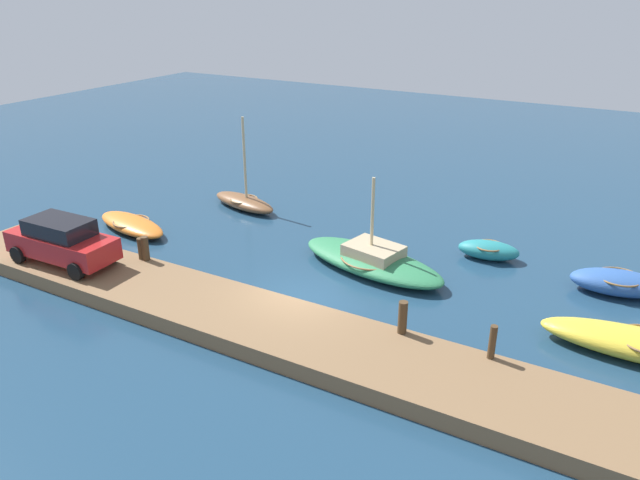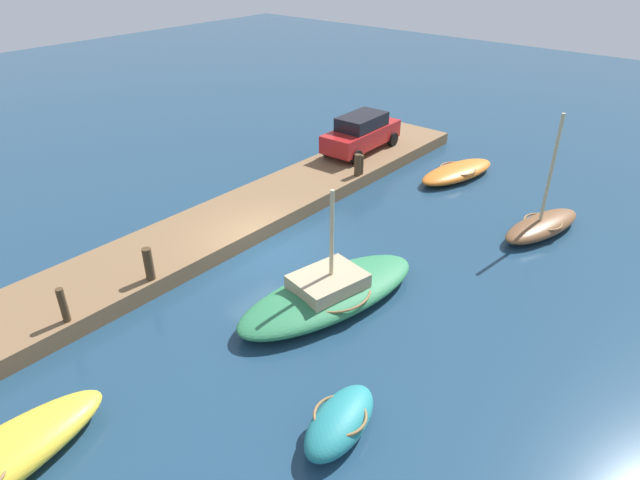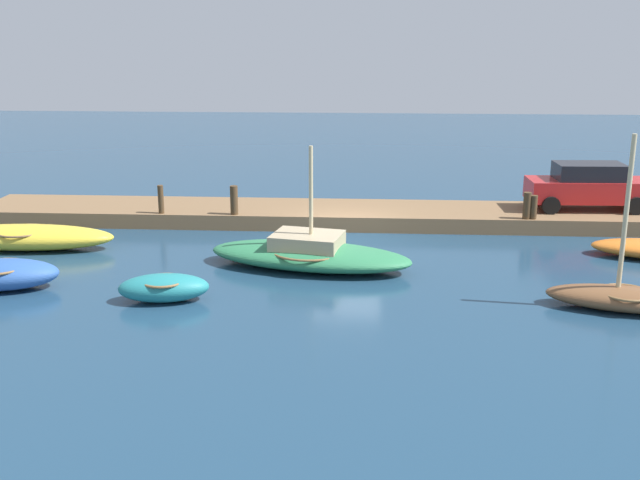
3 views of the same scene
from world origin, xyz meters
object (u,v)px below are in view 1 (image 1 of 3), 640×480
mooring_post_mid_east (403,317)px  parked_car (62,241)px  dinghy_teal (489,250)px  rowboat_orange (132,224)px  rowboat_blue (618,282)px  mooring_post_east (492,342)px  rowboat_brown (244,201)px  mooring_post_west (141,249)px  mooring_post_mid_west (145,248)px  sailboat_green (372,260)px

mooring_post_mid_east → parked_car: 12.88m
dinghy_teal → mooring_post_mid_east: size_ratio=2.43×
rowboat_orange → dinghy_teal: dinghy_teal is taller
rowboat_blue → dinghy_teal: rowboat_blue is taller
mooring_post_east → dinghy_teal: bearing=105.4°
rowboat_brown → mooring_post_mid_east: rowboat_brown is taller
dinghy_teal → mooring_post_west: 13.46m
mooring_post_mid_west → rowboat_blue: bearing=24.2°
rowboat_blue → dinghy_teal: (-4.75, 0.65, -0.05)m
sailboat_green → mooring_post_west: size_ratio=7.85×
rowboat_orange → rowboat_brown: bearing=73.3°
sailboat_green → mooring_post_mid_west: sailboat_green is taller
parked_car → mooring_post_mid_west: bearing=31.6°
rowboat_blue → mooring_post_west: (-15.81, -6.99, 0.53)m
rowboat_orange → mooring_post_mid_west: mooring_post_mid_west is taller
rowboat_brown → mooring_post_east: bearing=-15.4°
rowboat_orange → sailboat_green: (10.92, 1.64, 0.13)m
rowboat_blue → sailboat_green: bearing=-173.3°
rowboat_orange → rowboat_blue: (19.25, 4.21, 0.14)m
rowboat_brown → mooring_post_west: 7.62m
sailboat_green → rowboat_brown: size_ratio=1.46×
mooring_post_mid_west → mooring_post_mid_east: mooring_post_mid_east is taller
rowboat_brown → mooring_post_east: 15.91m
rowboat_orange → parked_car: parked_car is taller
rowboat_blue → parked_car: size_ratio=0.78×
rowboat_orange → rowboat_blue: 19.71m
rowboat_orange → mooring_post_east: bearing=2.6°
rowboat_blue → mooring_post_mid_west: 17.09m
mooring_post_west → mooring_post_mid_east: (10.52, 0.00, 0.10)m
sailboat_green → rowboat_blue: bearing=28.8°
dinghy_teal → mooring_post_west: (-11.06, -7.64, 0.59)m
dinghy_teal → mooring_post_mid_east: (-0.55, -7.64, 0.69)m
dinghy_teal → mooring_post_mid_west: mooring_post_mid_west is taller
mooring_post_mid_east → rowboat_orange: bearing=168.7°
mooring_post_west → dinghy_teal: bearing=34.6°
dinghy_teal → mooring_post_east: size_ratio=2.46×
sailboat_green → dinghy_teal: (3.58, 3.22, -0.05)m
sailboat_green → mooring_post_east: sailboat_green is taller
mooring_post_east → parked_car: parked_car is taller
dinghy_teal → parked_car: size_ratio=0.58×
rowboat_orange → dinghy_teal: size_ratio=1.77×
rowboat_brown → parked_car: size_ratio=1.03×
mooring_post_east → parked_car: bearing=-173.9°
sailboat_green → parked_car: (-9.73, -6.07, 1.00)m
dinghy_teal → mooring_post_mid_west: (-10.83, -7.64, 0.64)m
rowboat_brown → rowboat_orange: bearing=-105.8°
rowboat_blue → mooring_post_mid_west: mooring_post_mid_west is taller
mooring_post_mid_east → mooring_post_mid_west: bearing=180.0°
mooring_post_west → mooring_post_mid_west: (0.23, 0.00, 0.05)m
mooring_post_mid_west → rowboat_brown: bearing=97.9°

